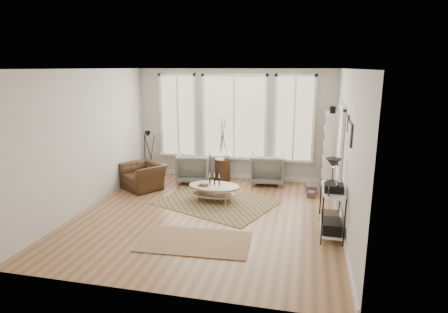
% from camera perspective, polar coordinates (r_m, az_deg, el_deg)
% --- Properties ---
extents(room, '(5.50, 5.54, 2.90)m').
position_cam_1_polar(room, '(7.29, -2.37, 1.54)').
color(room, '#A07147').
rests_on(room, ground).
extents(bay_window, '(4.14, 0.12, 2.24)m').
position_cam_1_polar(bay_window, '(9.85, 1.56, 5.74)').
color(bay_window, '#C9BA81').
rests_on(bay_window, ground).
extents(door, '(0.09, 1.06, 2.22)m').
position_cam_1_polar(door, '(8.24, 17.16, 0.18)').
color(door, silver).
rests_on(door, ground).
extents(bookcase, '(0.31, 0.85, 2.06)m').
position_cam_1_polar(bookcase, '(9.32, 15.80, 0.71)').
color(bookcase, white).
rests_on(bookcase, ground).
extents(low_shelf, '(0.38, 1.08, 1.30)m').
position_cam_1_polar(low_shelf, '(7.02, 16.11, -7.26)').
color(low_shelf, white).
rests_on(low_shelf, ground).
extents(wall_art, '(0.04, 0.88, 0.44)m').
position_cam_1_polar(wall_art, '(6.72, 18.53, 3.73)').
color(wall_art, black).
rests_on(wall_art, ground).
extents(rug_main, '(2.89, 2.55, 0.01)m').
position_cam_1_polar(rug_main, '(8.37, -1.19, -6.99)').
color(rug_main, brown).
rests_on(rug_main, ground).
extents(rug_runner, '(1.95, 1.15, 0.01)m').
position_cam_1_polar(rug_runner, '(6.62, -4.50, -12.74)').
color(rug_runner, brown).
rests_on(rug_runner, ground).
extents(coffee_table, '(1.19, 0.80, 0.53)m').
position_cam_1_polar(coffee_table, '(8.39, -1.57, -4.94)').
color(coffee_table, tan).
rests_on(coffee_table, ground).
extents(armchair_left, '(0.94, 0.96, 0.76)m').
position_cam_1_polar(armchair_left, '(9.79, -4.64, -1.67)').
color(armchair_left, slate).
rests_on(armchair_left, ground).
extents(armchair_right, '(0.90, 0.92, 0.78)m').
position_cam_1_polar(armchair_right, '(9.70, 6.62, -1.81)').
color(armchair_right, slate).
rests_on(armchair_right, ground).
extents(side_table, '(0.40, 0.40, 1.69)m').
position_cam_1_polar(side_table, '(9.71, -0.24, 0.86)').
color(side_table, '#3B2312').
rests_on(side_table, ground).
extents(vase, '(0.23, 0.23, 0.23)m').
position_cam_1_polar(vase, '(9.71, 0.47, 0.30)').
color(vase, silver).
rests_on(vase, side_table).
extents(accent_chair, '(1.27, 1.23, 0.62)m').
position_cam_1_polar(accent_chair, '(9.45, -12.21, -2.95)').
color(accent_chair, '#3B2312').
rests_on(accent_chair, ground).
extents(tripod_camera, '(0.46, 0.46, 1.30)m').
position_cam_1_polar(tripod_camera, '(10.22, -11.39, -0.01)').
color(tripod_camera, black).
rests_on(tripod_camera, ground).
extents(book_stack_near, '(0.27, 0.32, 0.19)m').
position_cam_1_polar(book_stack_near, '(9.23, 13.16, -4.80)').
color(book_stack_near, brown).
rests_on(book_stack_near, ground).
extents(book_stack_far, '(0.20, 0.24, 0.14)m').
position_cam_1_polar(book_stack_far, '(8.91, 13.15, -5.64)').
color(book_stack_far, brown).
rests_on(book_stack_far, ground).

